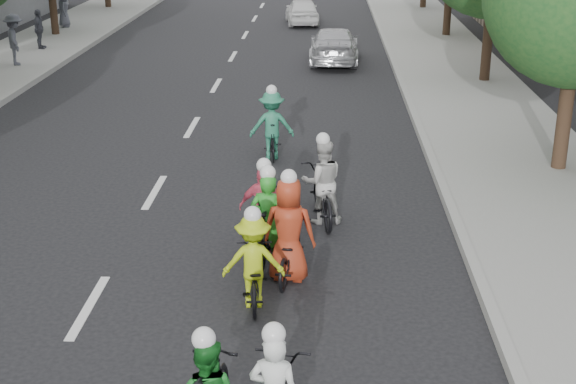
# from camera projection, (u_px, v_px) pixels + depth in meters

# --- Properties ---
(ground) EXTENTS (120.00, 120.00, 0.00)m
(ground) POSITION_uv_depth(u_px,v_px,m) (89.00, 307.00, 12.18)
(ground) COLOR black
(ground) RESTS_ON ground
(sidewalk_right) EXTENTS (4.00, 80.00, 0.15)m
(sidewalk_right) POSITION_uv_depth(u_px,v_px,m) (492.00, 128.00, 21.17)
(sidewalk_right) COLOR gray
(sidewalk_right) RESTS_ON ground
(curb_right) EXTENTS (0.18, 80.00, 0.18)m
(curb_right) POSITION_uv_depth(u_px,v_px,m) (418.00, 127.00, 21.25)
(curb_right) COLOR #999993
(curb_right) RESTS_ON ground
(cyclist_2) EXTENTS (0.98, 1.61, 1.61)m
(cyclist_2) POSITION_uv_depth(u_px,v_px,m) (254.00, 268.00, 12.09)
(cyclist_2) COLOR black
(cyclist_2) RESTS_ON ground
(cyclist_3) EXTENTS (0.97, 1.91, 1.70)m
(cyclist_3) POSITION_uv_depth(u_px,v_px,m) (265.00, 215.00, 13.97)
(cyclist_3) COLOR black
(cyclist_3) RESTS_ON ground
(cyclist_4) EXTENTS (0.92, 1.71, 1.89)m
(cyclist_4) POSITION_uv_depth(u_px,v_px,m) (289.00, 240.00, 12.89)
(cyclist_4) COLOR black
(cyclist_4) RESTS_ON ground
(cyclist_5) EXTENTS (0.85, 1.83, 1.81)m
(cyclist_5) POSITION_uv_depth(u_px,v_px,m) (269.00, 231.00, 13.33)
(cyclist_5) COLOR black
(cyclist_5) RESTS_ON ground
(cyclist_6) EXTENTS (0.98, 2.02, 1.77)m
(cyclist_6) POSITION_uv_depth(u_px,v_px,m) (322.00, 190.00, 15.19)
(cyclist_6) COLOR black
(cyclist_6) RESTS_ON ground
(cyclist_7) EXTENTS (1.10, 1.51, 1.77)m
(cyclist_7) POSITION_uv_depth(u_px,v_px,m) (272.00, 130.00, 18.83)
(cyclist_7) COLOR black
(cyclist_7) RESTS_ON ground
(follow_car_lead) EXTENTS (1.85, 4.39, 1.26)m
(follow_car_lead) POSITION_uv_depth(u_px,v_px,m) (334.00, 45.00, 29.63)
(follow_car_lead) COLOR #B8B8BD
(follow_car_lead) RESTS_ON ground
(follow_car_trail) EXTENTS (1.83, 3.77, 1.24)m
(follow_car_trail) POSITION_uv_depth(u_px,v_px,m) (302.00, 11.00, 38.33)
(follow_car_trail) COLOR white
(follow_car_trail) RESTS_ON ground
(spectator_0) EXTENTS (1.07, 1.33, 1.80)m
(spectator_0) POSITION_uv_depth(u_px,v_px,m) (15.00, 40.00, 28.35)
(spectator_0) COLOR #4B4D57
(spectator_0) RESTS_ON sidewalk_left
(spectator_1) EXTENTS (0.41, 0.91, 1.52)m
(spectator_1) POSITION_uv_depth(u_px,v_px,m) (39.00, 29.00, 31.39)
(spectator_1) COLOR #4C4E59
(spectator_1) RESTS_ON sidewalk_left
(spectator_2) EXTENTS (0.69, 0.88, 1.60)m
(spectator_2) POSITION_uv_depth(u_px,v_px,m) (63.00, 9.00, 36.49)
(spectator_2) COLOR #52535F
(spectator_2) RESTS_ON sidewalk_left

